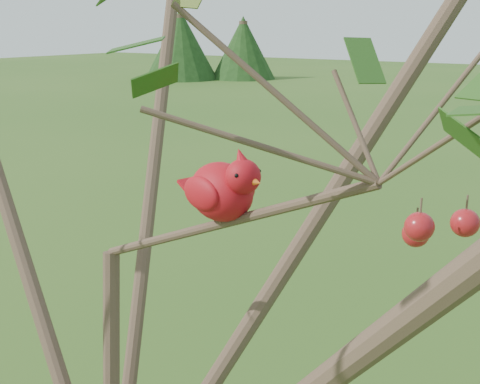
{
  "coord_description": "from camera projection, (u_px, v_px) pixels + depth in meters",
  "views": [
    {
      "loc": [
        0.84,
        -0.74,
        2.42
      ],
      "look_at": [
        0.31,
        0.06,
        2.15
      ],
      "focal_mm": 45.0,
      "sensor_mm": 36.0,
      "label": 1
    }
  ],
  "objects": [
    {
      "name": "crabapple_tree",
      "position": [
        86.0,
        193.0,
        1.09
      ],
      "size": [
        2.35,
        2.05,
        2.95
      ],
      "color": "#443225",
      "rests_on": "ground"
    },
    {
      "name": "cardinal",
      "position": [
        224.0,
        189.0,
        1.04
      ],
      "size": [
        0.21,
        0.13,
        0.15
      ],
      "rotation": [
        0.0,
        0.0,
        -0.27
      ],
      "color": "#B20F11",
      "rests_on": "ground"
    }
  ]
}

